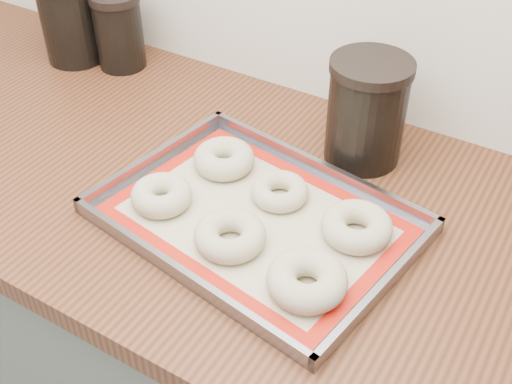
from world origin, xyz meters
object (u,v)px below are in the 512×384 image
Objects in this scene: baking_tray at (256,219)px; bagel_back_left at (224,159)px; bagel_front_right at (307,280)px; bagel_back_right at (357,227)px; bagel_back_mid at (280,191)px; bagel_front_mid at (230,235)px; canister_mid at (119,30)px; canister_right at (367,111)px; canister_left at (69,13)px; bagel_front_left at (161,195)px.

bagel_back_left is (-0.11, 0.08, 0.02)m from baking_tray.
bagel_front_right reaches higher than bagel_back_right.
bagel_front_right is 1.21× the size of bagel_back_mid.
bagel_front_right is at bearing -8.90° from bagel_front_mid.
canister_mid reaches higher than bagel_back_mid.
baking_tray is 4.76× the size of bagel_back_right.
canister_right reaches higher than bagel_front_mid.
bagel_back_left is 0.53m from canister_left.
bagel_front_left is 0.91× the size of bagel_front_mid.
bagel_front_mid is 0.14m from bagel_front_right.
canister_left is (-0.74, 0.34, 0.08)m from bagel_front_right.
bagel_back_right is at bearing -6.44° from bagel_back_mid.
baking_tray is at bearing -22.74° from canister_left.
bagel_front_mid is 0.19m from bagel_back_left.
bagel_front_mid is 0.51× the size of canister_left.
bagel_back_mid is (-0.13, 0.15, -0.00)m from bagel_front_right.
bagel_front_right is 1.08× the size of bagel_back_left.
canister_left reaches higher than canister_right.
bagel_front_left is at bearing -144.75° from bagel_back_mid.
canister_mid is (-0.39, 0.20, 0.06)m from bagel_back_left.
canister_right is at bearing 76.74° from bagel_front_mid.
canister_left reaches higher than bagel_back_right.
canister_mid reaches higher than bagel_back_right.
bagel_back_mid is at bearing 173.56° from bagel_back_right.
bagel_back_left reaches higher than bagel_front_mid.
bagel_front_left is 0.36m from canister_right.
bagel_back_left is at bearing 126.09° from bagel_front_mid.
canister_mid is at bearing 137.52° from bagel_front_left.
bagel_front_left is 0.56m from canister_left.
bagel_front_left is at bearing -126.69° from canister_right.
bagel_back_right is 0.58× the size of canister_right.
bagel_front_left and bagel_back_right have the same top height.
bagel_front_mid is at bearing -8.35° from bagel_front_left.
bagel_back_left is 0.56× the size of canister_right.
bagel_back_mid is (0.15, 0.11, -0.00)m from bagel_front_left.
bagel_front_left is 0.30m from bagel_back_right.
canister_right is at bearing 70.97° from bagel_back_mid.
canister_mid is at bearing 145.11° from bagel_front_mid.
bagel_back_right is at bearing 36.80° from bagel_front_mid.
canister_left is at bearing 178.89° from canister_right.
canister_left is at bearing 152.03° from bagel_front_mid.
baking_tray is at bearing 17.16° from bagel_front_left.
canister_left reaches higher than bagel_front_right.
bagel_front_right is 0.82m from canister_left.
bagel_front_mid is at bearing -34.89° from canister_mid.
canister_right is at bearing 111.68° from bagel_back_right.
bagel_front_mid is 0.95× the size of bagel_front_right.
baking_tray is 0.26m from canister_right.
bagel_back_left is 0.50× the size of canister_left.
bagel_back_right is at bearing -8.39° from bagel_back_left.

